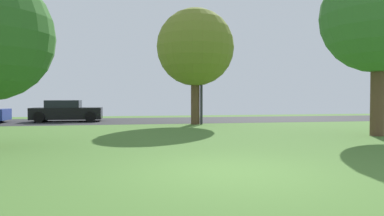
% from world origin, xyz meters
% --- Properties ---
extents(ground_plane, '(44.00, 44.00, 0.00)m').
position_xyz_m(ground_plane, '(0.00, 0.00, 0.00)').
color(ground_plane, '#47702D').
extents(road_strip, '(44.00, 6.40, 0.01)m').
position_xyz_m(road_strip, '(0.00, 16.00, 0.00)').
color(road_strip, '#28282B').
rests_on(road_strip, ground_plane).
extents(oak_tree_left, '(4.28, 4.28, 6.42)m').
position_xyz_m(oak_tree_left, '(1.80, 12.36, 4.26)').
color(oak_tree_left, brown).
rests_on(oak_tree_left, ground_plane).
extents(birch_tree_lone, '(4.37, 4.37, 6.82)m').
position_xyz_m(birch_tree_lone, '(7.60, 5.30, 4.61)').
color(birch_tree_lone, brown).
rests_on(birch_tree_lone, ground_plane).
extents(parked_car_black, '(4.18, 1.93, 1.32)m').
position_xyz_m(parked_car_black, '(-5.65, 16.08, 0.62)').
color(parked_car_black, black).
rests_on(parked_car_black, ground_plane).
extents(street_lamp_post, '(0.14, 0.14, 4.50)m').
position_xyz_m(street_lamp_post, '(2.11, 12.20, 2.25)').
color(street_lamp_post, '#2D2D33').
rests_on(street_lamp_post, ground_plane).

